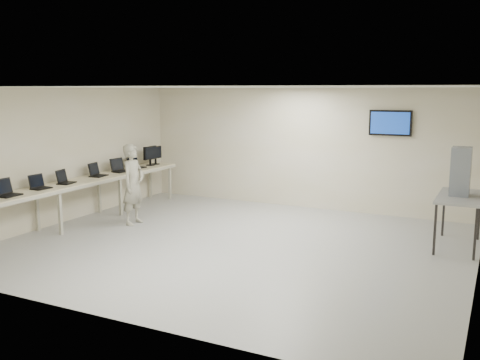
% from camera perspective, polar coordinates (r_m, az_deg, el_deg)
% --- Properties ---
extents(room, '(8.01, 7.01, 2.81)m').
position_cam_1_polar(room, '(9.44, -0.21, 1.41)').
color(room, '#A0A09B').
rests_on(room, ground).
extents(workbench, '(0.76, 6.00, 0.90)m').
position_cam_1_polar(workbench, '(11.55, -16.62, -0.41)').
color(workbench, beige).
rests_on(workbench, ground).
extents(laptop_0, '(0.34, 0.40, 0.30)m').
position_cam_1_polar(laptop_0, '(10.32, -23.64, -1.13)').
color(laptop_0, black).
rests_on(laptop_0, workbench).
extents(laptop_1, '(0.30, 0.36, 0.27)m').
position_cam_1_polar(laptop_1, '(10.83, -20.64, -0.50)').
color(laptop_1, black).
rests_on(laptop_1, workbench).
extents(laptop_2, '(0.35, 0.39, 0.27)m').
position_cam_1_polar(laptop_2, '(11.27, -18.23, 0.01)').
color(laptop_2, black).
rests_on(laptop_2, workbench).
extents(laptop_3, '(0.35, 0.40, 0.29)m').
position_cam_1_polar(laptop_3, '(12.01, -15.05, 0.75)').
color(laptop_3, black).
rests_on(laptop_3, workbench).
extents(laptop_4, '(0.37, 0.43, 0.31)m').
position_cam_1_polar(laptop_4, '(12.53, -12.70, 1.23)').
color(laptop_4, black).
rests_on(laptop_4, workbench).
extents(laptop_5, '(0.33, 0.40, 0.31)m').
position_cam_1_polar(laptop_5, '(13.04, -11.11, 1.61)').
color(laptop_5, black).
rests_on(laptop_5, workbench).
extents(monitor_near, '(0.21, 0.48, 0.48)m').
position_cam_1_polar(monitor_near, '(13.39, -9.57, 2.76)').
color(monitor_near, black).
rests_on(monitor_near, workbench).
extents(monitor_far, '(0.20, 0.45, 0.45)m').
position_cam_1_polar(monitor_far, '(13.57, -9.00, 2.80)').
color(monitor_far, black).
rests_on(monitor_far, workbench).
extents(soldier, '(0.43, 0.62, 1.66)m').
position_cam_1_polar(soldier, '(11.20, -11.32, -0.46)').
color(soldier, gray).
rests_on(soldier, ground).
extents(side_table, '(0.72, 1.55, 0.93)m').
position_cam_1_polar(side_table, '(10.11, 22.40, -1.94)').
color(side_table, gray).
rests_on(side_table, ground).
extents(storage_bins, '(0.32, 0.36, 0.85)m').
position_cam_1_polar(storage_bins, '(10.03, 22.47, 0.85)').
color(storage_bins, gray).
rests_on(storage_bins, side_table).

